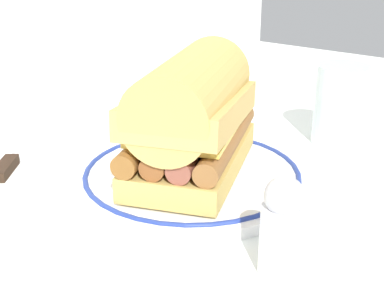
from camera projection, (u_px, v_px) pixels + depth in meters
The scene contains 6 objects.
ground_plane at pixel (202, 194), 0.57m from camera, with size 1.50×1.50×0.00m, color white.
plate at pixel (192, 175), 0.59m from camera, with size 0.26×0.26×0.01m.
sausage_sandwich at pixel (192, 115), 0.57m from camera, with size 0.22×0.16×0.13m.
drinking_glass at pixel (340, 110), 0.69m from camera, with size 0.07×0.07×0.10m.
salt_shaker at pixel (282, 228), 0.42m from camera, with size 0.04×0.04×0.09m.
butter_knife at pixel (14, 158), 0.64m from camera, with size 0.12×0.10×0.01m.
Camera 1 is at (-0.41, -0.30, 0.26)m, focal length 50.67 mm.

